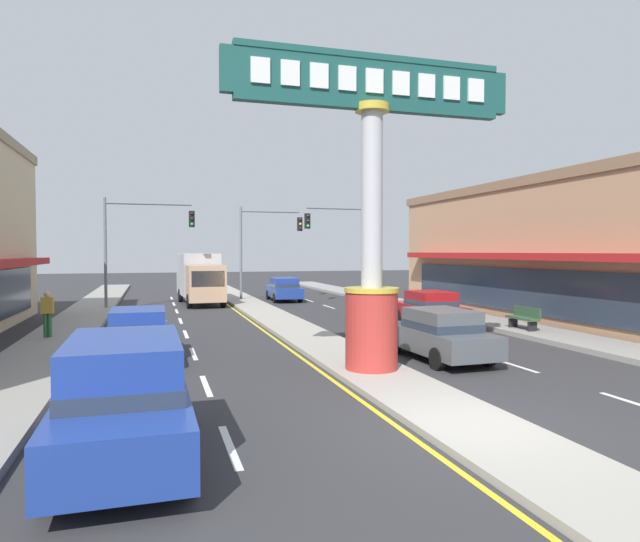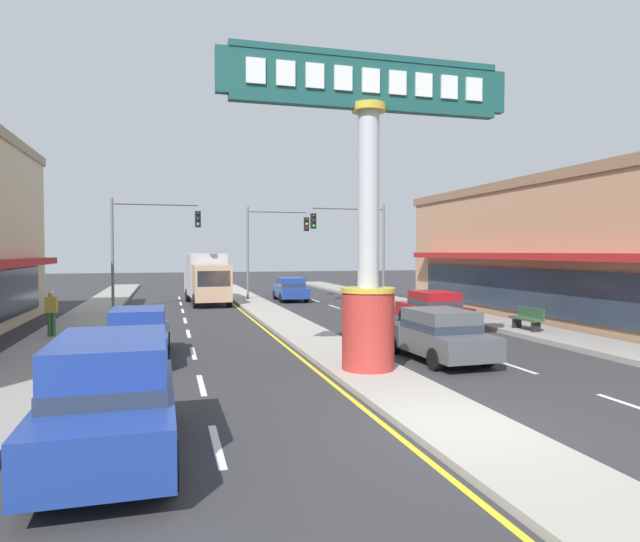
% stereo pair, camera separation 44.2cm
% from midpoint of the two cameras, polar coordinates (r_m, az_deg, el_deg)
% --- Properties ---
extents(ground_plane, '(160.00, 160.00, 0.00)m').
position_cam_midpoint_polar(ground_plane, '(10.90, 13.99, -15.44)').
color(ground_plane, '#303033').
extents(median_strip, '(2.08, 52.00, 0.14)m').
position_cam_midpoint_polar(median_strip, '(27.64, -5.44, -4.62)').
color(median_strip, '#A39E93').
rests_on(median_strip, ground).
extents(sidewalk_left, '(2.39, 60.00, 0.18)m').
position_cam_midpoint_polar(sidewalk_left, '(25.38, -24.55, -5.34)').
color(sidewalk_left, gray).
rests_on(sidewalk_left, ground).
extents(sidewalk_right, '(2.39, 60.00, 0.18)m').
position_cam_midpoint_polar(sidewalk_right, '(28.85, 12.90, -4.34)').
color(sidewalk_right, gray).
rests_on(sidewalk_right, ground).
extents(lane_markings, '(8.82, 52.00, 0.01)m').
position_cam_midpoint_polar(lane_markings, '(26.33, -4.86, -5.09)').
color(lane_markings, silver).
rests_on(lane_markings, ground).
extents(district_sign, '(7.91, 1.46, 8.25)m').
position_cam_midpoint_polar(district_sign, '(14.82, 4.46, 5.19)').
color(district_sign, '#B7332D').
rests_on(district_sign, median_strip).
extents(storefront_right, '(10.99, 22.19, 6.64)m').
position_cam_midpoint_polar(storefront_right, '(30.41, 26.23, 1.93)').
color(storefront_right, tan).
rests_on(storefront_right, ground).
extents(traffic_light_left_side, '(4.86, 0.46, 6.20)m').
position_cam_midpoint_polar(traffic_light_left_side, '(32.67, -18.33, 3.65)').
color(traffic_light_left_side, slate).
rests_on(traffic_light_left_side, ground).
extents(traffic_light_right_side, '(4.86, 0.46, 6.20)m').
position_cam_midpoint_polar(traffic_light_right_side, '(34.81, 2.84, 3.64)').
color(traffic_light_right_side, slate).
rests_on(traffic_light_right_side, ground).
extents(traffic_light_median_far, '(4.20, 0.46, 6.20)m').
position_cam_midpoint_polar(traffic_light_median_far, '(37.35, -6.12, 3.44)').
color(traffic_light_median_far, slate).
rests_on(traffic_light_median_far, ground).
extents(suv_near_right_lane, '(2.00, 4.62, 1.90)m').
position_cam_midpoint_polar(suv_near_right_lane, '(9.49, -20.62, -11.98)').
color(suv_near_right_lane, navy).
rests_on(suv_near_right_lane, ground).
extents(sedan_far_right_lane, '(1.96, 4.36, 1.53)m').
position_cam_midpoint_polar(sedan_far_right_lane, '(17.22, 11.36, -6.28)').
color(sedan_far_right_lane, '#4C5156').
rests_on(sedan_far_right_lane, ground).
extents(sedan_near_left_lane, '(1.87, 4.32, 1.53)m').
position_cam_midpoint_polar(sedan_near_left_lane, '(17.74, -18.72, -6.10)').
color(sedan_near_left_lane, navy).
rests_on(sedan_near_left_lane, ground).
extents(box_truck_mid_left_lane, '(2.53, 7.00, 3.12)m').
position_cam_midpoint_polar(box_truck_mid_left_lane, '(35.59, -12.51, -0.55)').
color(box_truck_mid_left_lane, tan).
rests_on(box_truck_mid_left_lane, ground).
extents(sedan_far_left_oncoming, '(1.93, 4.35, 1.53)m').
position_cam_midpoint_polar(sedan_far_left_oncoming, '(24.81, 10.60, -3.74)').
color(sedan_far_left_oncoming, maroon).
rests_on(sedan_far_left_oncoming, ground).
extents(sedan_kerb_right, '(1.94, 4.35, 1.53)m').
position_cam_midpoint_polar(sedan_kerb_right, '(36.85, -4.04, -1.84)').
color(sedan_kerb_right, navy).
rests_on(sedan_kerb_right, ground).
extents(street_bench, '(0.48, 1.60, 0.88)m').
position_cam_midpoint_polar(street_bench, '(23.52, 19.56, -4.47)').
color(street_bench, '#2D4C33').
rests_on(street_bench, sidewalk_right).
extents(pedestrian_near_kerb, '(0.41, 0.25, 1.66)m').
position_cam_midpoint_polar(pedestrian_near_kerb, '(22.41, -26.54, -3.68)').
color(pedestrian_near_kerb, '#336B3D').
rests_on(pedestrian_near_kerb, sidewalk_left).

